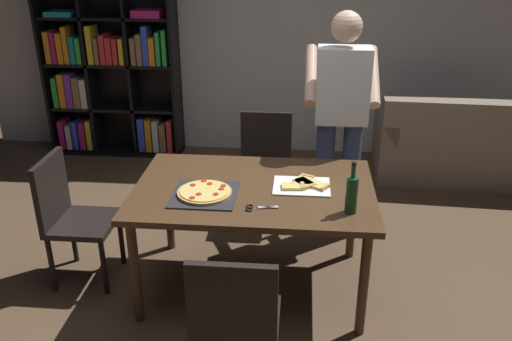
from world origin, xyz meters
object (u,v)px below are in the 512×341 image
(couch, at_px, (465,148))
(bookshelf, at_px, (110,70))
(dining_table, at_px, (254,197))
(chair_far_side, at_px, (265,161))
(wine_bottle, at_px, (352,194))
(chair_near_camera, at_px, (235,320))
(kitchen_scissors, at_px, (256,208))
(chair_left_end, at_px, (70,212))
(person_serving_pizza, at_px, (341,115))
(pepperoni_pizza_on_tray, at_px, (204,193))

(couch, xyz_separation_m, bookshelf, (-3.64, 0.39, 0.61))
(dining_table, distance_m, chair_far_side, 1.01)
(couch, xyz_separation_m, wine_bottle, (-1.31, -2.27, 0.57))
(chair_near_camera, relative_size, bookshelf, 0.46)
(chair_near_camera, xyz_separation_m, wine_bottle, (0.59, 0.71, 0.36))
(dining_table, xyz_separation_m, couch, (1.90, 1.99, -0.37))
(dining_table, height_order, chair_near_camera, chair_near_camera)
(couch, bearing_deg, dining_table, -133.67)
(chair_far_side, height_order, kitchen_scissors, chair_far_side)
(dining_table, distance_m, kitchen_scissors, 0.30)
(chair_left_end, bearing_deg, chair_far_side, 38.49)
(chair_near_camera, bearing_deg, person_serving_pizza, 71.94)
(couch, bearing_deg, bookshelf, 173.85)
(person_serving_pizza, height_order, pepperoni_pizza_on_tray, person_serving_pizza)
(chair_near_camera, distance_m, person_serving_pizza, 1.92)
(dining_table, distance_m, person_serving_pizza, 1.02)
(bookshelf, height_order, person_serving_pizza, bookshelf)
(dining_table, relative_size, chair_near_camera, 1.69)
(dining_table, height_order, wine_bottle, wine_bottle)
(bookshelf, distance_m, person_serving_pizza, 2.82)
(dining_table, bearing_deg, person_serving_pizza, 53.31)
(chair_left_end, bearing_deg, dining_table, 0.00)
(pepperoni_pizza_on_tray, bearing_deg, person_serving_pizza, 46.41)
(chair_far_side, xyz_separation_m, kitchen_scissors, (0.04, -1.28, 0.24))
(bookshelf, distance_m, wine_bottle, 3.54)
(chair_near_camera, relative_size, wine_bottle, 2.85)
(kitchen_scissors, bearing_deg, pepperoni_pizza_on_tray, 156.43)
(chair_left_end, xyz_separation_m, bookshelf, (-0.50, 2.38, 0.40))
(chair_left_end, distance_m, kitchen_scissors, 1.34)
(chair_far_side, bearing_deg, chair_near_camera, -90.00)
(chair_far_side, relative_size, person_serving_pizza, 0.51)
(wine_bottle, bearing_deg, chair_far_side, 114.75)
(couch, bearing_deg, chair_far_side, -152.34)
(chair_left_end, xyz_separation_m, pepperoni_pizza_on_tray, (0.95, -0.14, 0.25))
(chair_left_end, bearing_deg, chair_near_camera, -38.49)
(chair_near_camera, height_order, bookshelf, bookshelf)
(chair_far_side, height_order, chair_left_end, same)
(wine_bottle, bearing_deg, couch, 59.98)
(chair_left_end, distance_m, bookshelf, 2.46)
(dining_table, xyz_separation_m, chair_near_camera, (-0.00, -0.99, -0.16))
(couch, bearing_deg, person_serving_pizza, -137.42)
(chair_far_side, relative_size, kitchen_scissors, 4.57)
(chair_near_camera, distance_m, bookshelf, 3.82)
(chair_near_camera, height_order, wine_bottle, wine_bottle)
(wine_bottle, bearing_deg, chair_left_end, 171.32)
(chair_far_side, xyz_separation_m, couch, (1.90, 0.99, -0.21))
(person_serving_pizza, bearing_deg, chair_left_end, -157.04)
(chair_left_end, bearing_deg, pepperoni_pizza_on_tray, -8.34)
(bookshelf, relative_size, kitchen_scissors, 9.90)
(wine_bottle, bearing_deg, pepperoni_pizza_on_tray, 170.94)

